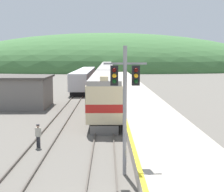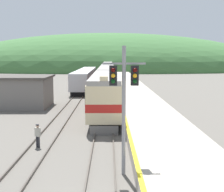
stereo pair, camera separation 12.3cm
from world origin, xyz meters
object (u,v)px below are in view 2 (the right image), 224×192
at_px(carriage_fourth, 108,68).
at_px(signal_mast_main, 124,92).
at_px(express_train_lead_car, 105,92).
at_px(carriage_second, 107,78).
at_px(track_worker, 38,135).
at_px(carriage_third, 108,72).
at_px(siding_train, 86,78).

height_order(carriage_fourth, signal_mast_main, signal_mast_main).
relative_size(express_train_lead_car, carriage_second, 0.87).
xyz_separation_m(express_train_lead_car, carriage_second, (0.00, 21.94, -0.01)).
bearing_deg(track_worker, carriage_third, 85.56).
bearing_deg(express_train_lead_car, carriage_third, 90.00).
height_order(siding_train, signal_mast_main, signal_mast_main).
height_order(carriage_third, siding_train, carriage_third).
distance_m(carriage_second, carriage_third, 23.15).
distance_m(express_train_lead_car, siding_train, 29.45).
distance_m(siding_train, track_worker, 41.81).
xyz_separation_m(siding_train, track_worker, (-0.13, -41.80, -0.93)).
bearing_deg(carriage_second, carriage_fourth, 90.00).
distance_m(siding_train, signal_mast_main, 47.19).
bearing_deg(carriage_fourth, track_worker, -93.17).
xyz_separation_m(express_train_lead_car, carriage_third, (0.00, 45.09, -0.01)).
bearing_deg(carriage_fourth, siding_train, -96.35).
distance_m(carriage_fourth, siding_train, 39.36).
distance_m(express_train_lead_car, track_worker, 13.53).
bearing_deg(track_worker, siding_train, 89.82).
bearing_deg(carriage_second, track_worker, -97.38).
relative_size(express_train_lead_car, signal_mast_main, 2.86).
height_order(express_train_lead_car, track_worker, express_train_lead_car).
distance_m(carriage_second, siding_train, 8.41).
distance_m(carriage_third, siding_train, 16.56).
height_order(carriage_fourth, siding_train, carriage_fourth).
distance_m(carriage_fourth, track_worker, 81.05).
bearing_deg(siding_train, carriage_second, -58.79).
bearing_deg(carriage_fourth, carriage_second, -90.00).
bearing_deg(track_worker, carriage_fourth, 86.83).
bearing_deg(siding_train, carriage_third, 74.75).
relative_size(carriage_third, siding_train, 0.71).
xyz_separation_m(carriage_third, carriage_fourth, (0.00, 23.15, 0.00)).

